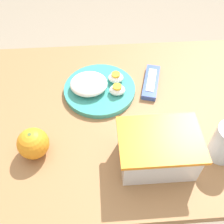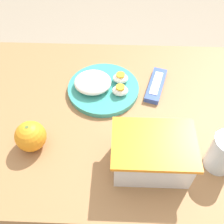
% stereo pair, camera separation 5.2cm
% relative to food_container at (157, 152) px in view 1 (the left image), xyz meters
% --- Properties ---
extents(ground_plane, '(10.00, 10.00, 0.00)m').
position_rel_food_container_xyz_m(ground_plane, '(0.07, -0.18, -0.79)').
color(ground_plane, gray).
extents(table, '(1.25, 0.68, 0.74)m').
position_rel_food_container_xyz_m(table, '(0.07, -0.18, -0.14)').
color(table, '#996B42').
rests_on(table, ground_plane).
extents(food_container, '(0.20, 0.15, 0.11)m').
position_rel_food_container_xyz_m(food_container, '(0.00, 0.00, 0.00)').
color(food_container, white).
rests_on(food_container, table).
extents(orange_fruit, '(0.08, 0.08, 0.08)m').
position_rel_food_container_xyz_m(orange_fruit, '(0.32, -0.05, -0.00)').
color(orange_fruit, orange).
rests_on(orange_fruit, table).
extents(rice_plate, '(0.23, 0.23, 0.06)m').
position_rel_food_container_xyz_m(rice_plate, '(0.14, -0.27, -0.03)').
color(rice_plate, teal).
rests_on(rice_plate, table).
extents(candy_bar, '(0.09, 0.16, 0.02)m').
position_rel_food_container_xyz_m(candy_bar, '(-0.04, -0.29, -0.04)').
color(candy_bar, '#334C9E').
rests_on(candy_bar, table).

